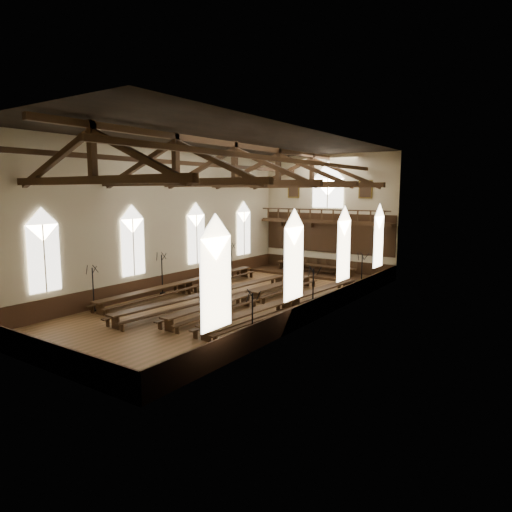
{
  "coord_description": "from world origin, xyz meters",
  "views": [
    {
      "loc": [
        16.95,
        -22.32,
        6.9
      ],
      "look_at": [
        0.54,
        1.5,
        2.83
      ],
      "focal_mm": 32.0,
      "sensor_mm": 36.0,
      "label": 1
    }
  ],
  "objects_px": {
    "refectory_row_c": "(251,296)",
    "candelabrum_right_mid": "(313,301)",
    "refectory_row_d": "(291,302)",
    "candelabrum_right_near": "(252,329)",
    "dais": "(314,274)",
    "refectory_row_a": "(185,284)",
    "candelabrum_right_far": "(361,281)",
    "high_table": "(314,266)",
    "candelabrum_left_near": "(94,297)",
    "refectory_row_b": "(213,295)",
    "candelabrum_left_mid": "(162,281)",
    "candelabrum_left_far": "(232,267)"
  },
  "relations": [
    {
      "from": "refectory_row_c",
      "to": "candelabrum_right_mid",
      "type": "bearing_deg",
      "value": -5.17
    },
    {
      "from": "candelabrum_left_near",
      "to": "candelabrum_left_mid",
      "type": "relative_size",
      "value": 0.95
    },
    {
      "from": "dais",
      "to": "candelabrum_left_far",
      "type": "xyz_separation_m",
      "value": [
        -5.2,
        -4.57,
        0.75
      ]
    },
    {
      "from": "dais",
      "to": "candelabrum_left_near",
      "type": "relative_size",
      "value": 4.2
    },
    {
      "from": "high_table",
      "to": "refectory_row_c",
      "type": "bearing_deg",
      "value": -82.92
    },
    {
      "from": "refectory_row_c",
      "to": "candelabrum_left_far",
      "type": "height_order",
      "value": "candelabrum_left_far"
    },
    {
      "from": "refectory_row_c",
      "to": "candelabrum_left_near",
      "type": "relative_size",
      "value": 5.32
    },
    {
      "from": "candelabrum_left_far",
      "to": "candelabrum_right_far",
      "type": "bearing_deg",
      "value": 0.45
    },
    {
      "from": "refectory_row_b",
      "to": "high_table",
      "type": "relative_size",
      "value": 2.02
    },
    {
      "from": "candelabrum_left_mid",
      "to": "refectory_row_d",
      "type": "bearing_deg",
      "value": 6.52
    },
    {
      "from": "candelabrum_right_near",
      "to": "candelabrum_left_far",
      "type": "bearing_deg",
      "value": 130.74
    },
    {
      "from": "candelabrum_left_far",
      "to": "candelabrum_right_mid",
      "type": "distance_m",
      "value": 13.15
    },
    {
      "from": "high_table",
      "to": "candelabrum_left_mid",
      "type": "xyz_separation_m",
      "value": [
        -5.2,
        -12.3,
        0.09
      ]
    },
    {
      "from": "candelabrum_left_far",
      "to": "refectory_row_b",
      "type": "bearing_deg",
      "value": -59.89
    },
    {
      "from": "refectory_row_b",
      "to": "dais",
      "type": "bearing_deg",
      "value": 86.9
    },
    {
      "from": "dais",
      "to": "candelabrum_right_near",
      "type": "relative_size",
      "value": 4.42
    },
    {
      "from": "high_table",
      "to": "candelabrum_right_near",
      "type": "xyz_separation_m",
      "value": [
        5.9,
        -17.45,
        0.0
      ]
    },
    {
      "from": "dais",
      "to": "candelabrum_right_mid",
      "type": "xyz_separation_m",
      "value": [
        5.9,
        -11.62,
        0.77
      ]
    },
    {
      "from": "candelabrum_right_mid",
      "to": "dais",
      "type": "bearing_deg",
      "value": 116.91
    },
    {
      "from": "candelabrum_right_mid",
      "to": "candelabrum_right_far",
      "type": "distance_m",
      "value": 7.13
    },
    {
      "from": "high_table",
      "to": "candelabrum_right_far",
      "type": "xyz_separation_m",
      "value": [
        5.9,
        -4.48,
        0.09
      ]
    },
    {
      "from": "dais",
      "to": "candelabrum_right_far",
      "type": "relative_size",
      "value": 3.99
    },
    {
      "from": "refectory_row_a",
      "to": "high_table",
      "type": "bearing_deg",
      "value": 68.75
    },
    {
      "from": "refectory_row_d",
      "to": "candelabrum_left_far",
      "type": "height_order",
      "value": "candelabrum_left_far"
    },
    {
      "from": "candelabrum_right_near",
      "to": "refectory_row_d",
      "type": "bearing_deg",
      "value": 104.45
    },
    {
      "from": "refectory_row_a",
      "to": "candelabrum_right_far",
      "type": "bearing_deg",
      "value": 32.72
    },
    {
      "from": "refectory_row_d",
      "to": "candelabrum_right_near",
      "type": "bearing_deg",
      "value": -75.55
    },
    {
      "from": "refectory_row_b",
      "to": "refectory_row_c",
      "type": "xyz_separation_m",
      "value": [
        2.06,
        1.18,
        -0.01
      ]
    },
    {
      "from": "candelabrum_right_near",
      "to": "dais",
      "type": "bearing_deg",
      "value": 108.67
    },
    {
      "from": "refectory_row_d",
      "to": "candelabrum_left_mid",
      "type": "xyz_separation_m",
      "value": [
        -9.49,
        -1.08,
        0.3
      ]
    },
    {
      "from": "candelabrum_right_near",
      "to": "candelabrum_right_mid",
      "type": "distance_m",
      "value": 5.84
    },
    {
      "from": "candelabrum_right_far",
      "to": "refectory_row_c",
      "type": "bearing_deg",
      "value": -123.81
    },
    {
      "from": "refectory_row_a",
      "to": "candelabrum_left_near",
      "type": "height_order",
      "value": "candelabrum_left_near"
    },
    {
      "from": "candelabrum_right_mid",
      "to": "candelabrum_right_far",
      "type": "xyz_separation_m",
      "value": [
        0.0,
        7.13,
        -0.01
      ]
    },
    {
      "from": "high_table",
      "to": "candelabrum_right_mid",
      "type": "bearing_deg",
      "value": -63.09
    },
    {
      "from": "refectory_row_c",
      "to": "high_table",
      "type": "bearing_deg",
      "value": 97.08
    },
    {
      "from": "candelabrum_left_near",
      "to": "candelabrum_right_mid",
      "type": "distance_m",
      "value": 12.68
    },
    {
      "from": "refectory_row_c",
      "to": "candelabrum_right_mid",
      "type": "relative_size",
      "value": 5.01
    },
    {
      "from": "high_table",
      "to": "candelabrum_left_near",
      "type": "xyz_separation_m",
      "value": [
        -5.2,
        -17.74,
        0.05
      ]
    },
    {
      "from": "candelabrum_left_mid",
      "to": "candelabrum_right_mid",
      "type": "bearing_deg",
      "value": 3.52
    },
    {
      "from": "candelabrum_right_far",
      "to": "candelabrum_right_near",
      "type": "bearing_deg",
      "value": -90.0
    },
    {
      "from": "refectory_row_c",
      "to": "candelabrum_left_near",
      "type": "xyz_separation_m",
      "value": [
        -6.6,
        -6.54,
        0.28
      ]
    },
    {
      "from": "refectory_row_d",
      "to": "candelabrum_right_near",
      "type": "xyz_separation_m",
      "value": [
        1.61,
        -6.24,
        0.21
      ]
    },
    {
      "from": "candelabrum_left_far",
      "to": "refectory_row_c",
      "type": "bearing_deg",
      "value": -45.19
    },
    {
      "from": "candelabrum_left_near",
      "to": "candelabrum_right_far",
      "type": "distance_m",
      "value": 17.29
    },
    {
      "from": "dais",
      "to": "refectory_row_d",
      "type": "bearing_deg",
      "value": -69.07
    },
    {
      "from": "refectory_row_d",
      "to": "dais",
      "type": "relative_size",
      "value": 1.3
    },
    {
      "from": "refectory_row_a",
      "to": "candelabrum_left_mid",
      "type": "xyz_separation_m",
      "value": [
        -0.92,
        -1.28,
        0.29
      ]
    },
    {
      "from": "refectory_row_b",
      "to": "refectory_row_c",
      "type": "distance_m",
      "value": 2.37
    },
    {
      "from": "candelabrum_left_near",
      "to": "dais",
      "type": "bearing_deg",
      "value": 73.65
    }
  ]
}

